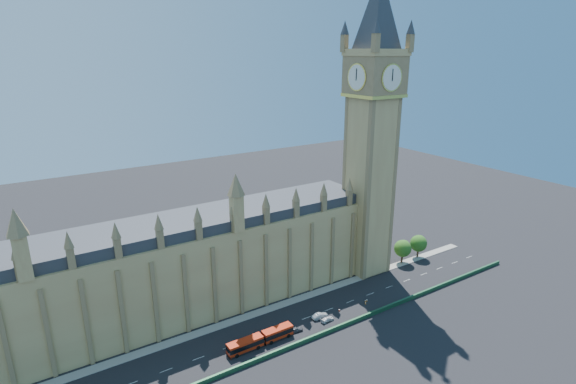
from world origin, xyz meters
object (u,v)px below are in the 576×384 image
car_grey (296,329)px  red_bus (261,339)px  car_silver (320,316)px  car_white (327,319)px

car_grey → red_bus: bearing=97.2°
car_silver → car_white: bearing=-156.4°
car_grey → car_silver: car_silver is taller
red_bus → car_grey: red_bus is taller
car_grey → car_white: size_ratio=0.93×
car_grey → car_white: car_grey is taller
car_grey → car_silver: (9.14, 1.67, 0.14)m
red_bus → car_white: (20.69, -0.75, -1.04)m
car_grey → car_silver: bearing=-71.8°
red_bus → car_white: 20.73m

